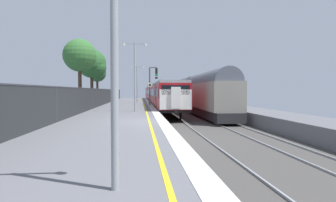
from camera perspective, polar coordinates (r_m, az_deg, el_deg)
The scene contains 12 objects.
ground at distance 16.92m, azimuth 6.49°, elevation -5.97°, with size 17.40×110.00×1.21m.
commuter_train_at_platform at distance 54.15m, azimuth -2.40°, elevation 1.51°, with size 2.83×60.93×3.81m.
freight_train_adjacent_track at distance 37.18m, azimuth 5.26°, elevation 1.68°, with size 2.60×30.51×4.63m.
signal_gantry at distance 36.54m, azimuth -3.20°, elevation 3.94°, with size 1.10×0.24×4.74m.
speed_limit_sign at distance 32.74m, azimuth -3.59°, elevation 1.98°, with size 0.59×0.08×2.71m.
platform_lamp_near at distance 5.22m, azimuth -10.58°, elevation 15.21°, with size 2.00×0.20×4.88m.
platform_lamp_mid at distance 24.35m, azimuth -6.59°, elevation 5.89°, with size 2.00×0.20×5.76m.
platform_lamp_far at distance 43.53m, azimuth -6.12°, elevation 3.94°, with size 2.00×0.20×5.42m.
platform_back_fence at distance 17.04m, azimuth -21.16°, elevation -0.47°, with size 0.07×99.00×2.00m.
background_tree_left at distance 30.42m, azimuth -16.90°, elevation 8.38°, with size 3.26×3.26×6.91m.
background_tree_centre at distance 40.12m, azimuth -14.64°, elevation 6.96°, with size 3.91×3.86×7.34m.
background_tree_right at distance 50.03m, azimuth -13.86°, elevation 5.30°, with size 3.01×3.01×6.28m.
Camera 1 is at (-0.86, -16.39, 1.73)m, focal length 30.85 mm.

